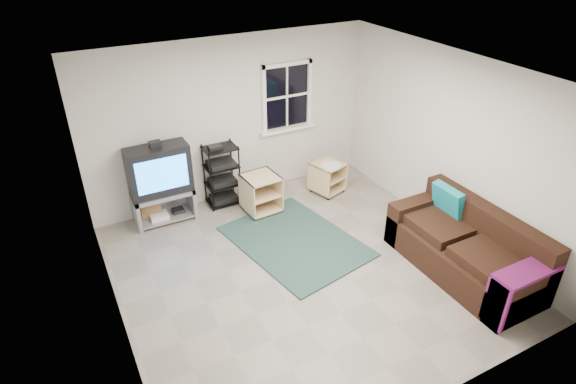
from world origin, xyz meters
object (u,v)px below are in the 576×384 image
tv_unit (160,178)px  av_rack (222,179)px  sofa (466,250)px  side_table_right (326,175)px  side_table_left (260,192)px

tv_unit → av_rack: size_ratio=1.28×
tv_unit → av_rack: (0.97, 0.04, -0.28)m
tv_unit → sofa: bearing=-44.2°
av_rack → side_table_right: size_ratio=1.72×
side_table_left → side_table_right: bearing=0.8°
side_table_left → sofa: (1.72, -2.62, 0.01)m
av_rack → side_table_left: 0.65m
tv_unit → side_table_right: tv_unit is taller
side_table_left → side_table_right: 1.24m
side_table_right → sofa: 2.68m
tv_unit → sofa: tv_unit is taller
av_rack → side_table_right: av_rack is taller
tv_unit → sofa: (3.13, -3.04, -0.39)m
av_rack → tv_unit: bearing=-177.6°
tv_unit → side_table_left: bearing=-16.6°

